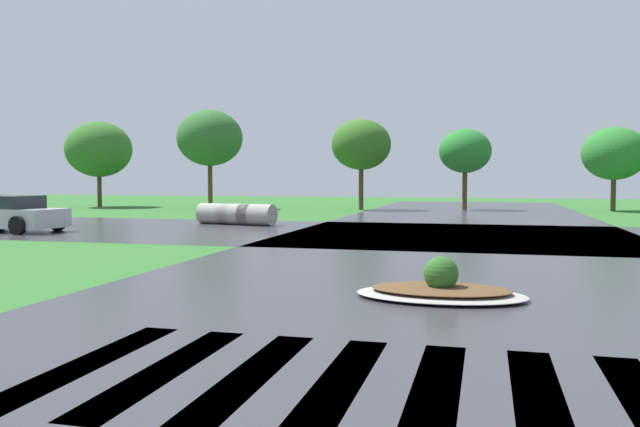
% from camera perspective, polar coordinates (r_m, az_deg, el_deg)
% --- Properties ---
extents(asphalt_roadway, '(11.71, 80.00, 0.01)m').
position_cam_1_polar(asphalt_roadway, '(12.26, 10.16, -5.98)').
color(asphalt_roadway, '#35353A').
rests_on(asphalt_roadway, ground).
extents(asphalt_cross_road, '(90.00, 10.54, 0.01)m').
position_cam_1_polar(asphalt_cross_road, '(22.32, 12.09, -1.86)').
color(asphalt_cross_road, '#35353A').
rests_on(asphalt_cross_road, ground).
extents(crosswalk_stripes, '(6.75, 3.16, 0.01)m').
position_cam_1_polar(crosswalk_stripes, '(6.29, 5.88, -14.84)').
color(crosswalk_stripes, white).
rests_on(crosswalk_stripes, ground).
extents(median_island, '(2.74, 1.66, 0.68)m').
position_cam_1_polar(median_island, '(10.70, 10.57, -6.56)').
color(median_island, '#9E9B93').
rests_on(median_island, ground).
extents(car_dark_suv, '(4.46, 2.47, 1.29)m').
position_cam_1_polar(car_dark_suv, '(25.82, -25.75, -0.08)').
color(car_dark_suv, '#B7B7BF').
rests_on(car_dark_suv, ground).
extents(drainage_pipe_stack, '(3.53, 1.52, 0.86)m').
position_cam_1_polar(drainage_pipe_stack, '(26.81, -7.38, -0.06)').
color(drainage_pipe_stack, '#9E9B93').
rests_on(drainage_pipe_stack, ground).
extents(background_treeline, '(43.34, 6.70, 6.29)m').
position_cam_1_polar(background_treeline, '(38.29, 8.18, 6.17)').
color(background_treeline, '#4C3823').
rests_on(background_treeline, ground).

